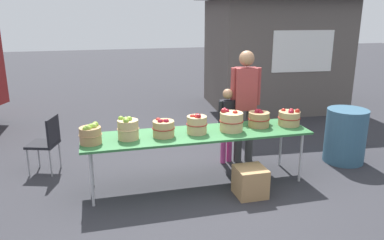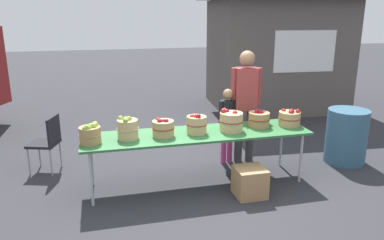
% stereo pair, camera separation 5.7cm
% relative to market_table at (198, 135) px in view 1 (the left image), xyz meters
% --- Properties ---
extents(ground_plane, '(40.00, 40.00, 0.00)m').
position_rel_market_table_xyz_m(ground_plane, '(0.00, 0.00, -0.72)').
color(ground_plane, '#2D2D33').
extents(market_table, '(3.10, 0.76, 0.75)m').
position_rel_market_table_xyz_m(market_table, '(0.00, 0.00, 0.00)').
color(market_table, '#2D6B38').
rests_on(market_table, ground).
extents(apple_basket_green_0, '(0.29, 0.29, 0.27)m').
position_rel_market_table_xyz_m(apple_basket_green_0, '(-1.41, -0.07, 0.16)').
color(apple_basket_green_0, '#A87F51').
rests_on(apple_basket_green_0, market_table).
extents(apple_basket_green_1, '(0.29, 0.29, 0.31)m').
position_rel_market_table_xyz_m(apple_basket_green_1, '(-0.94, -0.01, 0.18)').
color(apple_basket_green_1, tan).
rests_on(apple_basket_green_1, market_table).
extents(apple_basket_red_0, '(0.30, 0.30, 0.25)m').
position_rel_market_table_xyz_m(apple_basket_red_0, '(-0.48, -0.03, 0.15)').
color(apple_basket_red_0, tan).
rests_on(apple_basket_red_0, market_table).
extents(apple_basket_red_1, '(0.29, 0.29, 0.29)m').
position_rel_market_table_xyz_m(apple_basket_red_1, '(-0.01, -0.01, 0.16)').
color(apple_basket_red_1, tan).
rests_on(apple_basket_red_1, market_table).
extents(apple_basket_red_2, '(0.34, 0.34, 0.32)m').
position_rel_market_table_xyz_m(apple_basket_red_2, '(0.48, -0.01, 0.17)').
color(apple_basket_red_2, tan).
rests_on(apple_basket_red_2, market_table).
extents(apple_basket_red_3, '(0.32, 0.32, 0.26)m').
position_rel_market_table_xyz_m(apple_basket_red_3, '(0.93, 0.07, 0.15)').
color(apple_basket_red_3, '#A87F51').
rests_on(apple_basket_red_3, market_table).
extents(apple_basket_red_4, '(0.33, 0.33, 0.25)m').
position_rel_market_table_xyz_m(apple_basket_red_4, '(1.39, 0.02, 0.14)').
color(apple_basket_red_4, tan).
rests_on(apple_basket_red_4, market_table).
extents(vendor_adult, '(0.46, 0.30, 1.78)m').
position_rel_market_table_xyz_m(vendor_adult, '(0.94, 0.62, 0.33)').
color(vendor_adult, '#3F3F3F').
rests_on(vendor_adult, ground).
extents(child_customer, '(0.30, 0.22, 1.20)m').
position_rel_market_table_xyz_m(child_customer, '(0.66, 0.65, -0.01)').
color(child_customer, '#CC3F8C').
rests_on(child_customer, ground).
extents(food_kiosk, '(3.71, 3.16, 2.74)m').
position_rel_market_table_xyz_m(food_kiosk, '(3.06, 3.96, 0.67)').
color(food_kiosk, '#59514C').
rests_on(food_kiosk, ground).
extents(folding_chair, '(0.51, 0.51, 0.86)m').
position_rel_market_table_xyz_m(folding_chair, '(-2.06, 0.96, -0.21)').
color(folding_chair, black).
rests_on(folding_chair, ground).
extents(trash_barrel, '(0.63, 0.63, 0.87)m').
position_rel_market_table_xyz_m(trash_barrel, '(2.51, 0.20, -0.28)').
color(trash_barrel, '#335972').
rests_on(trash_barrel, ground).
extents(produce_crate, '(0.39, 0.39, 0.39)m').
position_rel_market_table_xyz_m(produce_crate, '(0.58, -0.52, -0.52)').
color(produce_crate, '#A87F51').
rests_on(produce_crate, ground).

